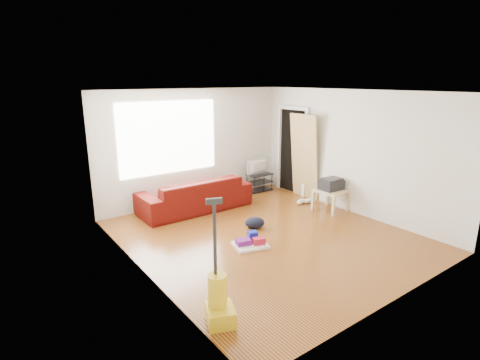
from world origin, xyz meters
TOP-DOWN VIEW (x-y plane):
  - room at (0.07, 0.15)m, footprint 4.51×5.01m
  - sofa at (-0.33, 1.95)m, footprint 2.37×0.93m
  - tv_stand at (1.65, 2.22)m, footprint 0.63×0.37m
  - tv at (1.65, 2.22)m, footprint 0.64×0.08m
  - side_table at (1.95, 0.22)m, footprint 0.62×0.62m
  - printer at (1.95, 0.22)m, footprint 0.47×0.36m
  - bucket at (-0.12, 1.66)m, footprint 0.27×0.27m
  - toilet_paper at (-0.15, 1.69)m, footprint 0.12×0.12m
  - cleaning_tray at (-0.47, -0.17)m, footprint 0.64×0.56m
  - backpack at (0.07, 0.40)m, footprint 0.45×0.41m
  - sneakers at (1.85, 0.84)m, footprint 0.50×0.26m
  - vacuum at (-2.00, -1.55)m, footprint 0.42×0.44m
  - door_panel at (2.13, 1.20)m, footprint 0.24×0.78m

SIDE VIEW (x-z plane):
  - sofa at x=-0.33m, z-range -0.35..0.35m
  - bucket at x=-0.12m, z-range -0.12..0.12m
  - backpack at x=0.07m, z-range -0.10..0.10m
  - door_panel at x=2.13m, z-range -0.97..0.97m
  - sneakers at x=1.85m, z-range 0.00..0.11m
  - cleaning_tray at x=-0.47m, z-range -0.04..0.16m
  - toilet_paper at x=-0.15m, z-range 0.12..0.24m
  - tv_stand at x=1.65m, z-range 0.01..0.44m
  - vacuum at x=-2.00m, z-range -0.46..1.01m
  - side_table at x=1.95m, z-range 0.16..0.62m
  - printer at x=1.95m, z-range 0.46..0.70m
  - tv at x=1.65m, z-range 0.43..0.80m
  - room at x=0.07m, z-range 0.00..2.51m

